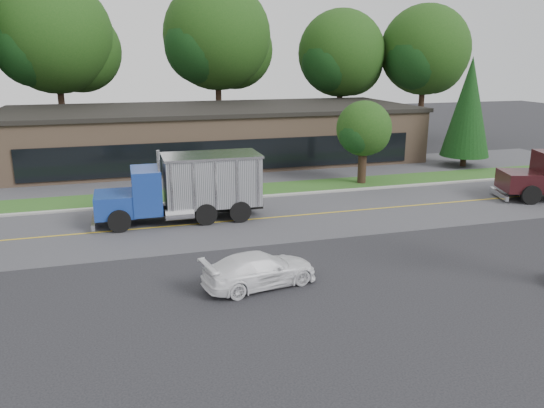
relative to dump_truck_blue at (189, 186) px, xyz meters
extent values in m
plane|color=#303035|center=(2.11, -9.89, -1.81)|extent=(140.00, 140.00, 0.00)
cube|color=#5A5A60|center=(2.11, -0.89, -1.81)|extent=(60.00, 8.00, 0.02)
cube|color=gold|center=(2.11, -0.89, -1.81)|extent=(60.00, 0.12, 0.01)
cube|color=#9E9E99|center=(2.11, 3.31, -1.81)|extent=(60.00, 0.30, 0.12)
cube|color=#234E1B|center=(2.11, 5.11, -1.81)|extent=(60.00, 3.40, 0.03)
cube|color=#5A5A60|center=(2.11, 10.11, -1.81)|extent=(60.00, 7.00, 0.02)
cube|color=#886A53|center=(4.11, 16.11, 0.19)|extent=(32.00, 12.00, 4.00)
cylinder|color=#382619|center=(-7.89, 24.11, 0.85)|extent=(0.56, 0.56, 5.32)
sphere|color=#193E11|center=(-7.89, 24.11, 8.07)|extent=(9.72, 9.72, 9.72)
sphere|color=#193E11|center=(-6.06, 25.32, 6.85)|extent=(7.29, 7.29, 7.29)
sphere|color=black|center=(-9.40, 23.20, 7.16)|extent=(6.69, 6.69, 6.69)
cylinder|color=#382619|center=(6.11, 24.11, 0.89)|extent=(0.56, 0.56, 5.40)
sphere|color=#193E11|center=(6.11, 24.11, 8.22)|extent=(9.87, 9.87, 9.87)
sphere|color=#193E11|center=(7.97, 25.34, 6.99)|extent=(7.40, 7.40, 7.40)
sphere|color=black|center=(4.57, 23.18, 7.30)|extent=(6.79, 6.79, 6.79)
cylinder|color=#382619|center=(18.11, 23.11, 0.48)|extent=(0.56, 0.56, 4.58)
sphere|color=#193E11|center=(18.11, 23.11, 6.69)|extent=(8.37, 8.37, 8.37)
sphere|color=#193E11|center=(19.68, 24.15, 5.65)|extent=(6.28, 6.28, 6.28)
sphere|color=black|center=(16.81, 22.32, 5.91)|extent=(5.75, 5.75, 5.75)
cylinder|color=#382619|center=(26.11, 21.11, 0.57)|extent=(0.56, 0.56, 4.74)
sphere|color=#193E11|center=(26.11, 21.11, 7.01)|extent=(8.68, 8.68, 8.68)
sphere|color=#193E11|center=(27.74, 22.19, 5.92)|extent=(6.51, 6.51, 6.51)
sphere|color=black|center=(24.76, 20.29, 6.19)|extent=(5.97, 5.97, 5.97)
cylinder|color=#382619|center=(22.11, 8.11, -1.31)|extent=(0.44, 0.44, 1.00)
cone|color=black|center=(22.11, 8.11, 2.72)|extent=(3.62, 3.62, 7.40)
cylinder|color=#382619|center=(12.11, 5.11, -0.82)|extent=(0.56, 0.56, 1.97)
sphere|color=#193E11|center=(12.11, 5.11, 1.85)|extent=(3.60, 3.60, 3.60)
sphere|color=#193E11|center=(12.79, 5.56, 1.40)|extent=(2.70, 2.70, 2.70)
sphere|color=black|center=(11.55, 4.77, 1.51)|extent=(2.47, 2.47, 2.47)
cube|color=black|center=(-0.24, 0.00, -1.24)|extent=(8.01, 1.06, 0.28)
cube|color=navy|center=(-3.71, 0.03, -0.69)|extent=(1.93, 2.31, 1.10)
cube|color=navy|center=(-2.15, 0.02, -0.09)|extent=(1.41, 2.41, 2.20)
cube|color=black|center=(-2.76, 0.02, 0.31)|extent=(0.08, 2.10, 0.90)
cube|color=silver|center=(1.15, -0.01, 0.21)|extent=(4.80, 2.53, 2.50)
cube|color=silver|center=(1.15, -0.01, 1.51)|extent=(4.95, 2.69, 0.12)
cylinder|color=black|center=(-3.53, 1.18, -1.24)|extent=(1.10, 0.36, 1.10)
cylinder|color=black|center=(-3.55, -1.12, -1.24)|extent=(1.10, 0.36, 1.10)
cylinder|color=black|center=(1.51, 1.14, -1.24)|extent=(1.10, 0.36, 1.10)
cylinder|color=black|center=(1.49, -1.16, -1.24)|extent=(1.10, 0.36, 1.10)
cube|color=black|center=(19.22, -1.34, -0.69)|extent=(2.71, 2.84, 1.10)
cube|color=black|center=(20.22, -1.66, 0.31)|extent=(0.70, 2.02, 0.90)
cylinder|color=black|center=(19.75, -0.30, -1.24)|extent=(1.15, 0.67, 1.10)
cylinder|color=black|center=(19.05, -2.49, -1.24)|extent=(1.15, 0.67, 1.10)
imported|color=white|center=(1.34, -8.93, -1.18)|extent=(4.55, 2.54, 1.25)
camera|label=1|loc=(-3.28, -26.41, 6.34)|focal=35.00mm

